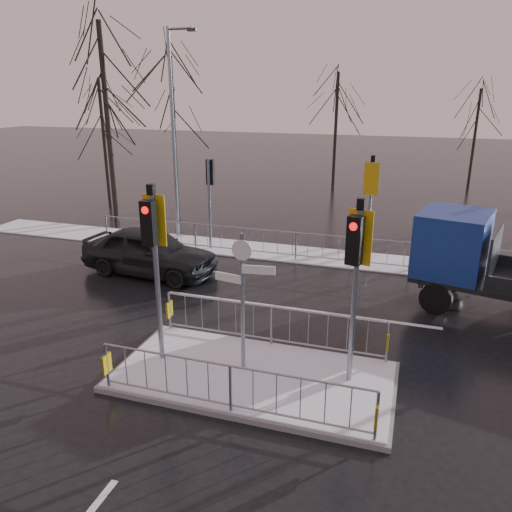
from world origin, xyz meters
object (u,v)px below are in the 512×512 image
(traffic_island, at_px, (253,363))
(street_lamp_left, at_px, (174,128))
(car_far_lane, at_px, (149,251))
(flatbed_truck, at_px, (482,261))

(traffic_island, height_order, street_lamp_left, street_lamp_left)
(car_far_lane, distance_m, street_lamp_left, 5.85)
(car_far_lane, bearing_deg, flatbed_truck, -83.30)
(traffic_island, xyz_separation_m, flatbed_truck, (4.93, 5.43, 1.06))
(traffic_island, bearing_deg, flatbed_truck, 47.78)
(traffic_island, height_order, car_far_lane, traffic_island)
(flatbed_truck, bearing_deg, street_lamp_left, 160.33)
(traffic_island, xyz_separation_m, car_far_lane, (-5.36, 5.09, 0.40))
(car_far_lane, xyz_separation_m, street_lamp_left, (-1.06, 4.40, 3.70))
(traffic_island, distance_m, street_lamp_left, 12.17)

